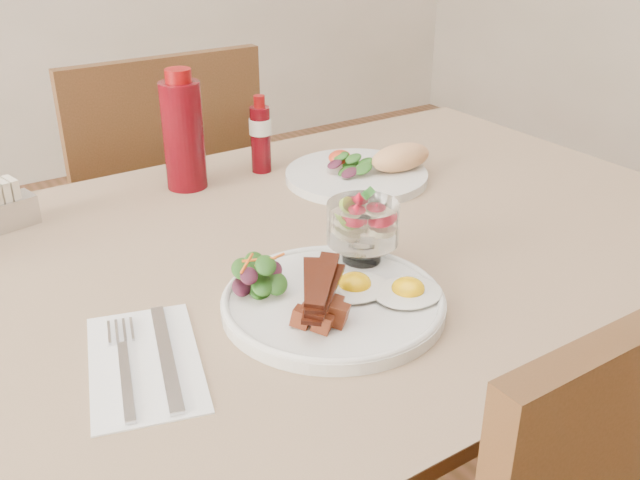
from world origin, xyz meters
TOP-DOWN VIEW (x-y plane):
  - table at (0.00, 0.00)m, footprint 1.33×0.88m
  - chair_far at (0.00, 0.66)m, footprint 0.42×0.42m
  - main_plate at (-0.08, -0.17)m, footprint 0.28×0.28m
  - fried_eggs at (-0.02, -0.19)m, footprint 0.15×0.14m
  - bacon_potato_pile at (-0.12, -0.20)m, footprint 0.10×0.11m
  - side_salad at (-0.15, -0.10)m, footprint 0.09×0.08m
  - fruit_cup at (0.01, -0.10)m, footprint 0.10×0.10m
  - second_plate at (0.22, 0.17)m, footprint 0.27×0.26m
  - ketchup_bottle at (-0.06, 0.31)m, footprint 0.09×0.09m
  - hot_sauce_bottle at (0.08, 0.31)m, footprint 0.04×0.04m
  - sugar_caddy at (-0.37, 0.31)m, footprint 0.09×0.06m
  - napkin_cutlery at (-0.32, -0.15)m, footprint 0.18×0.24m

SIDE VIEW (x-z plane):
  - chair_far at x=0.00m, z-range 0.06..0.99m
  - table at x=0.00m, z-range 0.29..1.04m
  - napkin_cutlery at x=-0.32m, z-range 0.75..0.76m
  - main_plate at x=-0.08m, z-range 0.75..0.77m
  - second_plate at x=0.22m, z-range 0.74..0.80m
  - fried_eggs at x=-0.02m, z-range 0.76..0.79m
  - sugar_caddy at x=-0.37m, z-range 0.75..0.82m
  - side_salad at x=-0.15m, z-range 0.77..0.81m
  - bacon_potato_pile at x=-0.12m, z-range 0.77..0.82m
  - hot_sauce_bottle at x=0.08m, z-range 0.75..0.89m
  - fruit_cup at x=0.01m, z-range 0.77..0.87m
  - ketchup_bottle at x=-0.06m, z-range 0.75..0.95m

